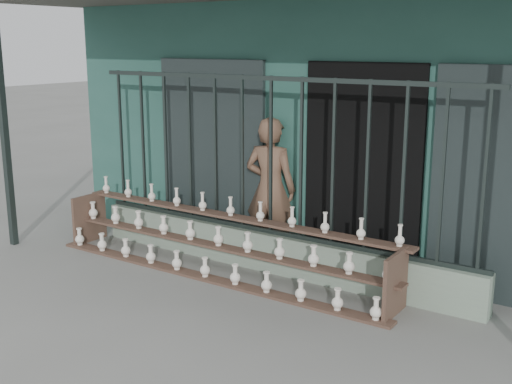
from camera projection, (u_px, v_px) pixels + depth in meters
The scene contains 6 objects.
ground at pixel (201, 307), 6.46m from camera, with size 60.00×60.00×0.00m, color slate.
workshop_building at pixel (377, 110), 9.51m from camera, with size 7.40×6.60×3.21m.
parapet_wall at pixel (270, 252), 7.46m from camera, with size 5.00×0.20×0.45m, color gray.
security_fence at pixel (271, 157), 7.21m from camera, with size 5.00×0.04×1.80m.
shelf_rack at pixel (217, 243), 7.35m from camera, with size 4.50×0.68×0.85m.
elderly_woman at pixel (270, 189), 7.75m from camera, with size 0.64×0.42×1.75m, color brown.
Camera 1 is at (3.82, -4.69, 2.61)m, focal length 45.00 mm.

